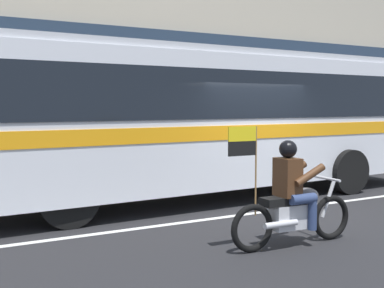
% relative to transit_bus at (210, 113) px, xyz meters
% --- Properties ---
extents(ground_plane, '(60.00, 60.00, 0.00)m').
position_rel_transit_bus_xyz_m(ground_plane, '(0.36, -1.19, -1.88)').
color(ground_plane, black).
extents(sidewalk_curb, '(28.00, 3.80, 0.15)m').
position_rel_transit_bus_xyz_m(sidewalk_curb, '(0.36, 3.91, -1.81)').
color(sidewalk_curb, gray).
rests_on(sidewalk_curb, ground_plane).
extents(lane_center_stripe, '(26.60, 0.14, 0.01)m').
position_rel_transit_bus_xyz_m(lane_center_stripe, '(0.36, -1.79, -1.88)').
color(lane_center_stripe, silver).
rests_on(lane_center_stripe, ground_plane).
extents(transit_bus, '(11.29, 3.04, 3.22)m').
position_rel_transit_bus_xyz_m(transit_bus, '(0.00, 0.00, 0.00)').
color(transit_bus, silver).
rests_on(transit_bus, ground_plane).
extents(motorcycle_with_rider, '(2.20, 0.64, 1.78)m').
position_rel_transit_bus_xyz_m(motorcycle_with_rider, '(-0.87, -3.81, -1.22)').
color(motorcycle_with_rider, black).
rests_on(motorcycle_with_rider, ground_plane).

